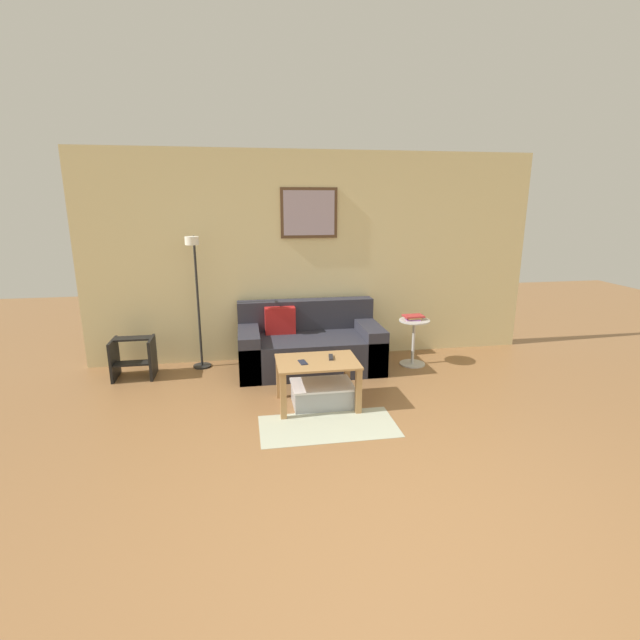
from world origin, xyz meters
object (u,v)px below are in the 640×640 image
object	(u,v)px
remote_control	(331,357)
storage_bin	(322,394)
step_stool	(133,357)
floor_lamp	(196,287)
couch	(309,346)
coffee_table	(317,370)
cell_phone	(303,362)
book_stack	(413,317)
side_table	(414,338)

from	to	relation	value
remote_control	storage_bin	bearing A→B (deg)	-146.05
step_stool	floor_lamp	bearing A→B (deg)	9.06
couch	floor_lamp	world-z (taller)	floor_lamp
coffee_table	cell_phone	distance (m)	0.18
remote_control	step_stool	distance (m)	2.34
floor_lamp	book_stack	bearing A→B (deg)	-4.92
couch	remote_control	xyz separation A→B (m)	(0.07, -1.01, 0.20)
couch	remote_control	bearing A→B (deg)	-85.87
side_table	step_stool	size ratio (longest dim) A/B	1.25
storage_bin	side_table	distance (m)	1.63
book_stack	remote_control	size ratio (longest dim) A/B	1.63
side_table	cell_phone	size ratio (longest dim) A/B	4.06
storage_bin	couch	bearing A→B (deg)	88.70
remote_control	step_stool	bearing A→B (deg)	162.22
side_table	book_stack	distance (m)	0.26
cell_phone	side_table	bearing A→B (deg)	25.40
coffee_table	cell_phone	xyz separation A→B (m)	(-0.15, -0.03, 0.10)
side_table	remote_control	size ratio (longest dim) A/B	3.79
side_table	coffee_table	bearing A→B (deg)	-144.59
floor_lamp	remote_control	size ratio (longest dim) A/B	10.56
floor_lamp	cell_phone	bearing A→B (deg)	-49.18
couch	step_stool	distance (m)	2.01
cell_phone	couch	bearing A→B (deg)	70.54
storage_bin	cell_phone	bearing A→B (deg)	-168.78
storage_bin	remote_control	xyz separation A→B (m)	(0.10, 0.05, 0.36)
side_table	step_stool	bearing A→B (deg)	177.87
floor_lamp	book_stack	world-z (taller)	floor_lamp
side_table	cell_phone	distance (m)	1.80
remote_control	coffee_table	bearing A→B (deg)	-152.19
coffee_table	couch	bearing A→B (deg)	86.09
step_stool	cell_phone	bearing A→B (deg)	-31.86
floor_lamp	side_table	distance (m)	2.65
couch	floor_lamp	xyz separation A→B (m)	(-1.28, 0.14, 0.73)
storage_bin	floor_lamp	bearing A→B (deg)	136.51
book_stack	remote_control	distance (m)	1.52
side_table	cell_phone	xyz separation A→B (m)	(-1.49, -0.99, 0.12)
side_table	step_stool	xyz separation A→B (m)	(-3.29, 0.12, -0.10)
coffee_table	side_table	world-z (taller)	side_table
book_stack	storage_bin	bearing A→B (deg)	-142.92
coffee_table	book_stack	size ratio (longest dim) A/B	3.22
storage_bin	cell_phone	size ratio (longest dim) A/B	4.28
storage_bin	remote_control	size ratio (longest dim) A/B	4.00
coffee_table	floor_lamp	xyz separation A→B (m)	(-1.21, 1.20, 0.64)
storage_bin	cell_phone	xyz separation A→B (m)	(-0.19, -0.04, 0.36)
step_stool	couch	bearing A→B (deg)	-0.63
side_table	remote_control	bearing A→B (deg)	-142.97
side_table	book_stack	xyz separation A→B (m)	(-0.01, 0.02, 0.26)
floor_lamp	cell_phone	xyz separation A→B (m)	(1.06, -1.23, -0.54)
coffee_table	book_stack	xyz separation A→B (m)	(1.34, 0.98, 0.24)
storage_bin	step_stool	bearing A→B (deg)	151.56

